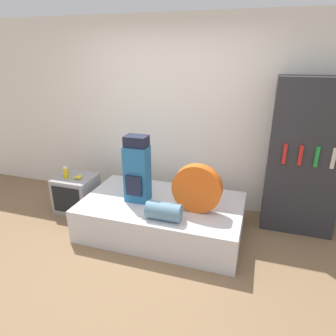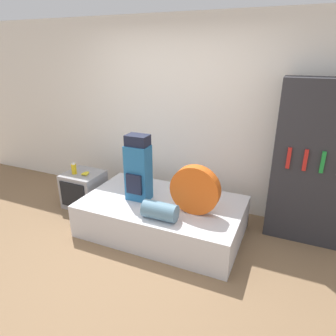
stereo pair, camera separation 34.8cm
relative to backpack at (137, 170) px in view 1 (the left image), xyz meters
The scene contains 10 objects.
ground_plane 1.13m from the backpack, 77.28° to the right, with size 16.00×16.00×0.00m, color #846647.
wall_back 1.08m from the backpack, 79.62° to the left, with size 8.00×0.05×2.60m.
bed 0.68m from the backpack, ahead, with size 1.95×1.15×0.42m.
backpack is the anchor object (origin of this frame).
tent_bag 0.76m from the backpack, ahead, with size 0.56×0.12×0.56m.
sleeping_roll 0.63m from the backpack, 37.07° to the right, with size 0.39×0.20×0.20m.
television 1.20m from the backpack, 168.54° to the left, with size 0.52×0.50×0.51m.
canister 1.17m from the backpack, behind, with size 0.07×0.07×0.16m.
banana_bunch 1.02m from the backpack, 168.67° to the left, with size 0.11×0.14×0.04m.
bookshelf 2.01m from the backpack, 18.81° to the left, with size 0.84×0.37×1.89m.
Camera 1 is at (1.18, -2.28, 2.14)m, focal length 32.00 mm.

